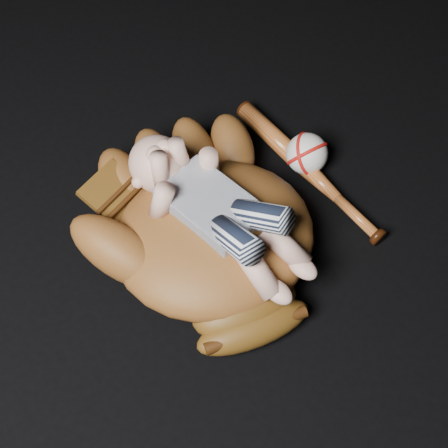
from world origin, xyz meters
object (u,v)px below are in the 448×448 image
object	(u,v)px
baseball_glove	(214,230)
newborn_baby	(223,212)
baseball_bat	(308,170)
baseball	(307,154)

from	to	relation	value
baseball_glove	newborn_baby	world-z (taller)	newborn_baby
baseball_bat	baseball	distance (m)	0.03
baseball_glove	newborn_baby	xyz separation A→B (m)	(0.01, -0.01, 0.06)
baseball_glove	baseball_bat	size ratio (longest dim) A/B	1.22
baseball	baseball_bat	bearing A→B (deg)	-117.43
newborn_baby	baseball_bat	bearing A→B (deg)	1.79
baseball_glove	baseball_bat	xyz separation A→B (m)	(0.26, 0.05, -0.06)
baseball_glove	baseball_bat	distance (m)	0.27
baseball_glove	newborn_baby	distance (m)	0.06
baseball_bat	baseball_glove	bearing A→B (deg)	-169.43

